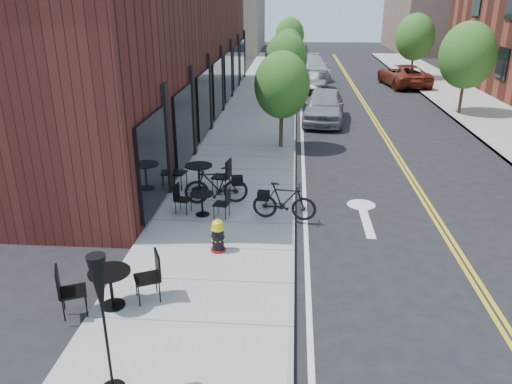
{
  "coord_description": "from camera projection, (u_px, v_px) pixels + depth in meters",
  "views": [
    {
      "loc": [
        -0.12,
        -10.78,
        5.89
      ],
      "look_at": [
        -1.06,
        1.56,
        1.0
      ],
      "focal_mm": 35.0,
      "sensor_mm": 36.0,
      "label": 1
    }
  ],
  "objects": [
    {
      "name": "tree_far_c",
      "position": [
        415.0,
        37.0,
        36.39
      ],
      "size": [
        2.8,
        2.8,
        4.62
      ],
      "color": "#382B1E",
      "rests_on": "sidewalk_far"
    },
    {
      "name": "building_near",
      "position": [
        164.0,
        48.0,
        24.3
      ],
      "size": [
        5.0,
        28.0,
        7.0
      ],
      "primitive_type": "cube",
      "color": "#441B16",
      "rests_on": "ground"
    },
    {
      "name": "bistro_set_b",
      "position": [
        202.0,
        201.0,
        13.92
      ],
      "size": [
        1.59,
        0.79,
        0.84
      ],
      "rotation": [
        0.0,
        0.0,
        -0.19
      ],
      "color": "black",
      "rests_on": "sidewalk_near"
    },
    {
      "name": "tree_near_a",
      "position": [
        282.0,
        85.0,
        19.58
      ],
      "size": [
        2.2,
        2.2,
        3.81
      ],
      "color": "#382B1E",
      "rests_on": "sidewalk_near"
    },
    {
      "name": "tree_far_b",
      "position": [
        467.0,
        55.0,
        25.26
      ],
      "size": [
        2.8,
        2.8,
        4.62
      ],
      "color": "#382B1E",
      "rests_on": "sidewalk_far"
    },
    {
      "name": "tree_near_b",
      "position": [
        286.0,
        58.0,
        26.96
      ],
      "size": [
        2.3,
        2.3,
        3.98
      ],
      "color": "#382B1E",
      "rests_on": "sidewalk_near"
    },
    {
      "name": "sidewalk_near",
      "position": [
        249.0,
        140.0,
        21.54
      ],
      "size": [
        4.0,
        70.0,
        0.12
      ],
      "primitive_type": "cube",
      "color": "#9E9B93",
      "rests_on": "ground"
    },
    {
      "name": "bistro_set_c",
      "position": [
        199.0,
        174.0,
        15.67
      ],
      "size": [
        2.05,
        1.01,
        1.08
      ],
      "rotation": [
        0.0,
        0.0,
        -0.19
      ],
      "color": "black",
      "rests_on": "sidewalk_near"
    },
    {
      "name": "fire_hydrant",
      "position": [
        218.0,
        236.0,
        11.95
      ],
      "size": [
        0.45,
        0.45,
        0.84
      ],
      "rotation": [
        0.0,
        0.0,
        -0.27
      ],
      "color": "maroon",
      "rests_on": "sidewalk_near"
    },
    {
      "name": "tree_near_c",
      "position": [
        288.0,
        48.0,
        34.45
      ],
      "size": [
        2.1,
        2.1,
        3.67
      ],
      "color": "#382B1E",
      "rests_on": "sidewalk_near"
    },
    {
      "name": "bg_building_left",
      "position": [
        225.0,
        4.0,
        55.39
      ],
      "size": [
        8.0,
        14.0,
        10.0
      ],
      "primitive_type": "cube",
      "color": "#726656",
      "rests_on": "ground"
    },
    {
      "name": "parked_car_a",
      "position": [
        324.0,
        106.0,
        24.59
      ],
      "size": [
        2.39,
        4.95,
        1.63
      ],
      "primitive_type": "imported",
      "rotation": [
        0.0,
        0.0,
        -0.1
      ],
      "color": "gray",
      "rests_on": "ground"
    },
    {
      "name": "patio_umbrella",
      "position": [
        101.0,
        297.0,
        7.2
      ],
      "size": [
        0.39,
        0.39,
        2.39
      ],
      "color": "black",
      "rests_on": "sidewalk_near"
    },
    {
      "name": "bicycle_left",
      "position": [
        216.0,
        185.0,
        14.67
      ],
      "size": [
        1.93,
        0.82,
        1.13
      ],
      "primitive_type": "imported",
      "rotation": [
        0.0,
        0.0,
        -1.41
      ],
      "color": "black",
      "rests_on": "sidewalk_near"
    },
    {
      "name": "tree_near_d",
      "position": [
        290.0,
        35.0,
        41.77
      ],
      "size": [
        2.4,
        2.4,
        4.11
      ],
      "color": "#382B1E",
      "rests_on": "sidewalk_near"
    },
    {
      "name": "bicycle_right",
      "position": [
        284.0,
        201.0,
        13.62
      ],
      "size": [
        1.8,
        0.69,
        1.06
      ],
      "primitive_type": "imported",
      "rotation": [
        0.0,
        0.0,
        1.46
      ],
      "color": "black",
      "rests_on": "sidewalk_near"
    },
    {
      "name": "ground",
      "position": [
        294.0,
        255.0,
        12.15
      ],
      "size": [
        120.0,
        120.0,
        0.0
      ],
      "primitive_type": "plane",
      "color": "black",
      "rests_on": "ground"
    },
    {
      "name": "parked_car_c",
      "position": [
        311.0,
        67.0,
        37.8
      ],
      "size": [
        2.86,
        5.88,
        1.65
      ],
      "primitive_type": "imported",
      "rotation": [
        0.0,
        0.0,
        0.1
      ],
      "color": "#B1B2B6",
      "rests_on": "ground"
    },
    {
      "name": "bistro_set_a",
      "position": [
        111.0,
        283.0,
        9.76
      ],
      "size": [
        1.92,
        1.23,
        1.02
      ],
      "rotation": [
        0.0,
        0.0,
        0.43
      ],
      "color": "black",
      "rests_on": "sidewalk_near"
    },
    {
      "name": "parked_car_far",
      "position": [
        404.0,
        75.0,
        34.39
      ],
      "size": [
        3.2,
        5.67,
        1.49
      ],
      "primitive_type": "imported",
      "rotation": [
        0.0,
        0.0,
        3.28
      ],
      "color": "maroon",
      "rests_on": "ground"
    },
    {
      "name": "parked_car_b",
      "position": [
        317.0,
        81.0,
        32.71
      ],
      "size": [
        1.84,
        4.07,
        1.3
      ],
      "primitive_type": "imported",
      "rotation": [
        0.0,
        0.0,
        -0.12
      ],
      "color": "black",
      "rests_on": "ground"
    }
  ]
}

